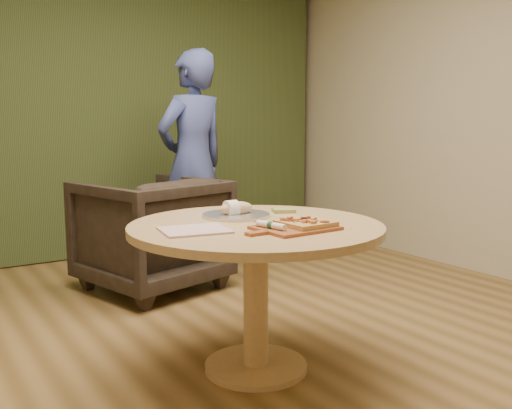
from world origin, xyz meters
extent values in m
cube|color=olive|center=(0.00, 0.00, -0.01)|extent=(5.00, 6.00, 0.02)
cube|color=#BCB18E|center=(0.00, 3.01, 1.40)|extent=(5.00, 0.02, 2.80)
cube|color=#2E3B1B|center=(0.00, 2.90, 1.40)|extent=(4.80, 0.14, 2.78)
cylinder|color=tan|center=(-0.08, 0.00, 0.01)|extent=(0.52, 0.52, 0.03)
cylinder|color=tan|center=(-0.08, 0.00, 0.35)|extent=(0.12, 0.12, 0.68)
cylinder|color=tan|center=(-0.08, 0.00, 0.73)|extent=(1.25, 1.25, 0.04)
cube|color=brown|center=(0.00, -0.22, 0.76)|extent=(0.36, 0.30, 0.01)
cube|color=brown|center=(-0.22, -0.23, 0.76)|extent=(0.10, 0.05, 0.01)
cube|color=tan|center=(0.05, -0.23, 0.78)|extent=(0.23, 0.23, 0.02)
cylinder|color=maroon|center=(0.07, -0.20, 0.79)|extent=(0.05, 0.05, 0.00)
cylinder|color=maroon|center=(0.10, -0.31, 0.79)|extent=(0.05, 0.05, 0.00)
cylinder|color=maroon|center=(-0.01, -0.18, 0.79)|extent=(0.05, 0.05, 0.00)
cylinder|color=maroon|center=(0.09, -0.18, 0.79)|extent=(0.05, 0.05, 0.00)
cube|color=#D18C4E|center=(0.03, -0.28, 0.79)|extent=(0.02, 0.02, 0.01)
cube|color=#D18C4E|center=(0.03, -0.31, 0.79)|extent=(0.03, 0.03, 0.01)
cube|color=#D18C4E|center=(0.02, -0.16, 0.79)|extent=(0.02, 0.02, 0.01)
cube|color=#D18C4E|center=(0.10, -0.19, 0.79)|extent=(0.02, 0.02, 0.01)
cube|color=#D18C4E|center=(0.01, -0.22, 0.79)|extent=(0.02, 0.02, 0.01)
cube|color=#D18C4E|center=(0.05, -0.30, 0.79)|extent=(0.02, 0.02, 0.01)
cube|color=#D18C4E|center=(-0.04, -0.17, 0.79)|extent=(0.02, 0.02, 0.01)
cube|color=#D18C4E|center=(0.10, -0.24, 0.79)|extent=(0.02, 0.02, 0.01)
cube|color=#D18C4E|center=(0.01, -0.27, 0.79)|extent=(0.02, 0.02, 0.01)
cube|color=#D18C4E|center=(0.00, -0.17, 0.79)|extent=(0.02, 0.02, 0.01)
cube|color=#D18C4E|center=(0.07, -0.26, 0.79)|extent=(0.02, 0.02, 0.01)
cube|color=#397E1A|center=(0.12, -0.30, 0.79)|extent=(0.01, 0.01, 0.00)
cube|color=#397E1A|center=(0.07, -0.22, 0.79)|extent=(0.01, 0.01, 0.00)
cube|color=#397E1A|center=(0.09, -0.16, 0.79)|extent=(0.01, 0.01, 0.00)
cube|color=#397E1A|center=(-0.03, -0.17, 0.79)|extent=(0.01, 0.01, 0.00)
cube|color=#397E1A|center=(0.10, -0.14, 0.79)|extent=(0.01, 0.01, 0.00)
cube|color=#397E1A|center=(0.08, -0.22, 0.79)|extent=(0.01, 0.01, 0.00)
cube|color=#397E1A|center=(-0.02, -0.23, 0.79)|extent=(0.01, 0.01, 0.00)
cube|color=#397E1A|center=(0.09, -0.31, 0.79)|extent=(0.01, 0.01, 0.00)
cube|color=#A7496E|center=(0.01, -0.15, 0.79)|extent=(0.02, 0.03, 0.00)
cube|color=#A7496E|center=(0.05, -0.20, 0.79)|extent=(0.03, 0.02, 0.00)
cube|color=#A7496E|center=(0.07, -0.27, 0.79)|extent=(0.03, 0.02, 0.00)
cube|color=#A7496E|center=(0.06, -0.20, 0.79)|extent=(0.02, 0.03, 0.00)
cube|color=#A7496E|center=(0.08, -0.26, 0.79)|extent=(0.03, 0.01, 0.00)
cube|color=#A7496E|center=(0.02, -0.25, 0.79)|extent=(0.03, 0.01, 0.00)
cylinder|color=white|center=(-0.13, -0.21, 0.78)|extent=(0.06, 0.17, 0.03)
cylinder|color=#194C26|center=(-0.13, -0.21, 0.78)|extent=(0.04, 0.03, 0.03)
cube|color=silver|center=(-0.15, -0.11, 0.78)|extent=(0.02, 0.04, 0.00)
cube|color=white|center=(-0.41, -0.01, 0.76)|extent=(0.34, 0.30, 0.01)
cylinder|color=silver|center=(-0.05, 0.24, 0.75)|extent=(0.35, 0.35, 0.01)
cylinder|color=silver|center=(-0.05, 0.24, 0.76)|extent=(0.36, 0.36, 0.02)
ellipsoid|color=#D7AF83|center=(-0.05, 0.24, 0.79)|extent=(0.19, 0.08, 0.07)
cylinder|color=white|center=(-0.08, 0.24, 0.79)|extent=(0.06, 0.09, 0.09)
cube|color=olive|center=(0.25, 0.22, 0.76)|extent=(0.15, 0.14, 0.02)
imported|color=black|center=(0.03, 1.61, 0.46)|extent=(1.08, 1.04, 0.93)
imported|color=#36437E|center=(0.53, 1.90, 0.91)|extent=(0.74, 0.57, 1.82)
camera|label=1|loc=(-1.56, -2.30, 1.25)|focal=40.00mm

